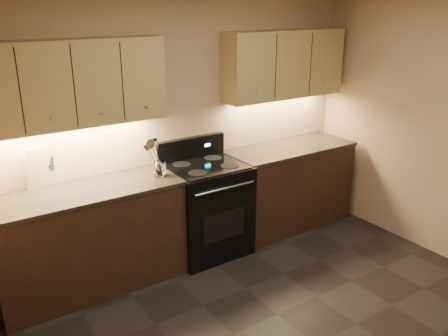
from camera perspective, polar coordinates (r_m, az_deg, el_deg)
The scene contains 14 objects.
wall_back at distance 4.72m, azimuth -5.20°, elevation 5.50°, with size 4.00×0.04×2.60m, color tan.
wall_left at distance 2.33m, azimuth -25.34°, elevation -11.62°, with size 0.04×4.00×2.60m, color tan.
counter_left at distance 4.35m, azimuth -15.81°, elevation -8.21°, with size 1.62×0.62×0.93m.
counter_right at distance 5.39m, azimuth 7.70°, elevation -2.13°, with size 1.46×0.62×0.93m.
stove at distance 4.76m, azimuth -2.20°, elevation -4.77°, with size 0.76×0.68×1.14m.
upper_cab_left at distance 4.07m, azimuth -18.22°, elevation 9.60°, with size 1.60×0.30×0.70m, color #A58C52.
upper_cab_right at distance 5.17m, azimuth 7.26°, elevation 12.28°, with size 1.44×0.30×0.70m, color #A58C52.
outlet_plate at distance 4.32m, azimuth -20.36°, elevation 0.54°, with size 0.09×0.01×0.12m, color #B2B5BA.
utensil_crock at distance 4.33m, azimuth -7.72°, elevation -0.17°, with size 0.11×0.11×0.13m.
cutting_board at distance 4.29m, azimuth -21.06°, elevation 0.19°, with size 0.29×0.02×0.36m, color tan.
wooden_spoon at distance 4.28m, azimuth -8.18°, elevation 1.07°, with size 0.06×0.06×0.30m, color tan, non-canonical shape.
black_turner at distance 4.27m, azimuth -7.65°, elevation 1.37°, with size 0.08×0.08×0.35m, color black, non-canonical shape.
steel_spatula at distance 4.31m, azimuth -7.56°, elevation 1.42°, with size 0.08×0.08×0.33m, color silver, non-canonical shape.
steel_skimmer at distance 4.28m, azimuth -7.22°, elevation 1.39°, with size 0.09×0.09×0.33m, color silver, non-canonical shape.
Camera 1 is at (-2.18, -2.03, 2.43)m, focal length 38.00 mm.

